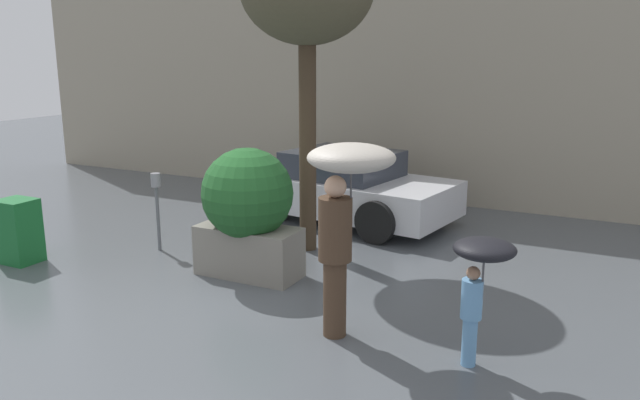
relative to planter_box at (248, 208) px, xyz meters
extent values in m
plane|color=#51565B|center=(-0.05, -1.29, -0.91)|extent=(40.00, 40.00, 0.00)
cube|color=#9E937F|center=(-0.05, 5.21, 2.09)|extent=(18.00, 0.30, 6.00)
cube|color=gray|center=(0.00, 0.00, -0.58)|extent=(1.37, 0.61, 0.66)
sphere|color=#1E5123|center=(0.00, 0.00, 0.19)|extent=(1.19, 1.19, 1.19)
cylinder|color=#473323|center=(1.77, -1.12, -0.50)|extent=(0.24, 0.24, 0.82)
cylinder|color=#473323|center=(1.77, -1.12, 0.23)|extent=(0.34, 0.34, 0.65)
sphere|color=tan|center=(1.77, -1.12, 0.67)|extent=(0.22, 0.22, 0.22)
cylinder|color=#4C4C51|center=(1.92, -1.06, 0.61)|extent=(0.02, 0.02, 0.70)
ellipsoid|color=beige|center=(1.92, -1.06, 0.96)|extent=(0.87, 0.87, 0.28)
cylinder|color=#669ED1|center=(3.18, -1.14, -0.68)|extent=(0.14, 0.14, 0.47)
cylinder|color=#669ED1|center=(3.18, -1.14, -0.25)|extent=(0.20, 0.20, 0.38)
sphere|color=#997056|center=(3.18, -1.14, 0.00)|extent=(0.13, 0.13, 0.13)
cylinder|color=#4C4C51|center=(3.26, -1.15, 0.01)|extent=(0.02, 0.02, 0.48)
ellipsoid|color=black|center=(3.26, -1.15, 0.24)|extent=(0.56, 0.56, 0.18)
cube|color=silver|center=(-0.08, 3.15, -0.43)|extent=(4.09, 2.33, 0.59)
cube|color=#2D333D|center=(-0.08, 3.15, 0.08)|extent=(1.95, 1.75, 0.44)
cylinder|color=black|center=(-1.40, 2.45, -0.58)|extent=(0.70, 0.32, 0.67)
cylinder|color=black|center=(-1.13, 4.20, -0.58)|extent=(0.70, 0.32, 0.67)
cylinder|color=black|center=(0.97, 2.09, -0.58)|extent=(0.70, 0.32, 0.67)
cylinder|color=black|center=(1.24, 3.84, -0.58)|extent=(0.70, 0.32, 0.67)
cylinder|color=#423323|center=(0.16, 1.36, 0.71)|extent=(0.25, 0.25, 3.24)
cylinder|color=#595B60|center=(-1.79, 0.32, -0.43)|extent=(0.05, 0.05, 0.97)
cylinder|color=gray|center=(-1.79, 0.32, 0.15)|extent=(0.14, 0.14, 0.20)
cube|color=#19662D|center=(-3.17, -0.98, -0.46)|extent=(0.50, 0.44, 0.90)
camera|label=1|loc=(4.32, -6.57, 1.95)|focal=35.00mm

